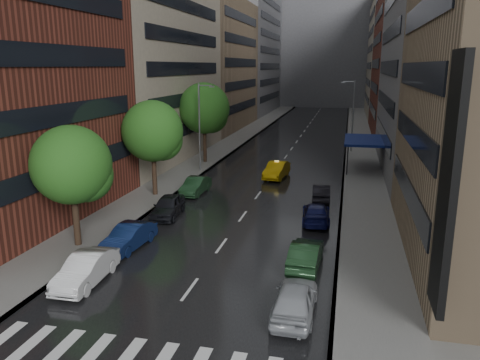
% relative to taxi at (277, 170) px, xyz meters
% --- Properties ---
extents(ground, '(220.00, 220.00, 0.00)m').
position_rel_taxi_xyz_m(ground, '(-0.58, -28.73, -0.81)').
color(ground, gray).
rests_on(ground, ground).
extents(road, '(14.00, 140.00, 0.01)m').
position_rel_taxi_xyz_m(road, '(-0.58, 21.27, -0.80)').
color(road, black).
rests_on(road, ground).
extents(sidewalk_left, '(4.00, 140.00, 0.15)m').
position_rel_taxi_xyz_m(sidewalk_left, '(-9.58, 21.27, -0.73)').
color(sidewalk_left, gray).
rests_on(sidewalk_left, ground).
extents(sidewalk_right, '(4.00, 140.00, 0.15)m').
position_rel_taxi_xyz_m(sidewalk_right, '(8.42, 21.27, -0.73)').
color(sidewalk_right, gray).
rests_on(sidewalk_right, ground).
extents(buildings_left, '(8.00, 108.00, 38.00)m').
position_rel_taxi_xyz_m(buildings_left, '(-15.58, 30.05, 15.18)').
color(buildings_left, maroon).
rests_on(buildings_left, ground).
extents(buildings_right, '(8.05, 109.10, 36.00)m').
position_rel_taxi_xyz_m(buildings_right, '(14.42, 27.97, 14.23)').
color(buildings_right, '#937A5B').
rests_on(buildings_right, ground).
extents(building_far, '(40.00, 14.00, 32.00)m').
position_rel_taxi_xyz_m(building_far, '(-0.58, 89.27, 15.19)').
color(building_far, slate).
rests_on(building_far, ground).
extents(tree_near, '(4.75, 4.75, 7.56)m').
position_rel_taxi_xyz_m(tree_near, '(-9.18, -20.88, 4.36)').
color(tree_near, '#382619').
rests_on(tree_near, ground).
extents(tree_mid, '(5.13, 5.13, 8.17)m').
position_rel_taxi_xyz_m(tree_mid, '(-9.18, -8.90, 4.79)').
color(tree_mid, '#382619').
rests_on(tree_mid, ground).
extents(tree_far, '(5.73, 5.73, 9.13)m').
position_rel_taxi_xyz_m(tree_far, '(-9.18, 5.57, 5.44)').
color(tree_far, '#382619').
rests_on(tree_far, ground).
extents(taxi, '(2.20, 5.05, 1.61)m').
position_rel_taxi_xyz_m(taxi, '(0.00, 0.00, 0.00)').
color(taxi, '#EDB50C').
rests_on(taxi, ground).
extents(parked_cars_left, '(2.28, 22.33, 1.57)m').
position_rel_taxi_xyz_m(parked_cars_left, '(-5.98, -16.95, -0.05)').
color(parked_cars_left, white).
rests_on(parked_cars_left, ground).
extents(parked_cars_right, '(2.27, 23.39, 1.56)m').
position_rel_taxi_xyz_m(parked_cars_right, '(4.82, -17.66, -0.08)').
color(parked_cars_right, '#AAAEB4').
rests_on(parked_cars_right, ground).
extents(street_lamp_left, '(1.74, 0.22, 9.00)m').
position_rel_taxi_xyz_m(street_lamp_left, '(-8.30, 1.27, 4.08)').
color(street_lamp_left, gray).
rests_on(street_lamp_left, sidewalk_left).
extents(street_lamp_right, '(1.74, 0.22, 9.00)m').
position_rel_taxi_xyz_m(street_lamp_right, '(7.14, 16.27, 4.08)').
color(street_lamp_right, gray).
rests_on(street_lamp_right, sidewalk_right).
extents(awning, '(4.00, 8.00, 3.12)m').
position_rel_taxi_xyz_m(awning, '(8.41, 6.27, 2.33)').
color(awning, navy).
rests_on(awning, sidewalk_right).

